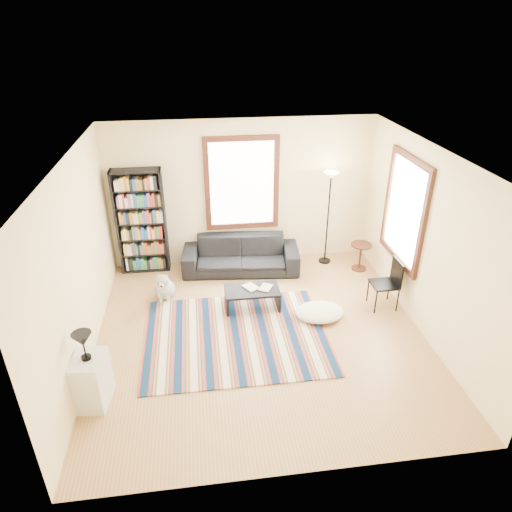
{
  "coord_description": "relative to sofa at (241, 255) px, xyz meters",
  "views": [
    {
      "loc": [
        -0.84,
        -5.67,
        4.39
      ],
      "look_at": [
        0.0,
        0.5,
        1.1
      ],
      "focal_mm": 32.0,
      "sensor_mm": 36.0,
      "label": 1
    }
  ],
  "objects": [
    {
      "name": "window_right",
      "position": [
        2.55,
        -1.25,
        1.28
      ],
      "size": [
        0.06,
        1.2,
        1.6
      ],
      "primitive_type": "cube",
      "color": "white",
      "rests_on": "wall_right"
    },
    {
      "name": "wall_right",
      "position": [
        2.63,
        -2.05,
        1.08
      ],
      "size": [
        0.1,
        5.0,
        2.8
      ],
      "primitive_type": "cube",
      "color": "#F6E6A5",
      "rests_on": "floor"
    },
    {
      "name": "wall_front",
      "position": [
        0.08,
        -4.6,
        1.08
      ],
      "size": [
        5.0,
        0.1,
        2.8
      ],
      "primitive_type": "cube",
      "color": "#F6E6A5",
      "rests_on": "floor"
    },
    {
      "name": "bookshelf",
      "position": [
        -1.82,
        0.27,
        0.68
      ],
      "size": [
        0.9,
        0.3,
        2.0
      ],
      "primitive_type": "cube",
      "color": "black",
      "rests_on": "floor"
    },
    {
      "name": "dog",
      "position": [
        -1.41,
        -0.81,
        -0.05
      ],
      "size": [
        0.43,
        0.58,
        0.55
      ],
      "primitive_type": null,
      "rotation": [
        0.0,
        0.0,
        -0.08
      ],
      "color": "#B9B9B9",
      "rests_on": "floor"
    },
    {
      "name": "coffee_table",
      "position": [
        0.05,
        -1.33,
        -0.14
      ],
      "size": [
        0.97,
        0.65,
        0.36
      ],
      "primitive_type": "cube",
      "rotation": [
        0.0,
        0.0,
        0.17
      ],
      "color": "black",
      "rests_on": "floor"
    },
    {
      "name": "book_b",
      "position": [
        0.2,
        -1.28,
        0.05
      ],
      "size": [
        0.28,
        0.3,
        0.02
      ],
      "primitive_type": "imported",
      "rotation": [
        0.0,
        0.0,
        -0.49
      ],
      "color": "beige",
      "rests_on": "coffee_table"
    },
    {
      "name": "sofa",
      "position": [
        0.0,
        0.0,
        0.0
      ],
      "size": [
        2.27,
        1.07,
        0.64
      ],
      "primitive_type": "imported",
      "rotation": [
        0.0,
        0.0,
        -0.1
      ],
      "color": "black",
      "rests_on": "floor"
    },
    {
      "name": "table_lamp",
      "position": [
        -2.22,
        -3.17,
        0.57
      ],
      "size": [
        0.29,
        0.29,
        0.38
      ],
      "primitive_type": null,
      "rotation": [
        0.0,
        0.0,
        0.23
      ],
      "color": "black",
      "rests_on": "white_cabinet"
    },
    {
      "name": "folding_chair",
      "position": [
        2.23,
        -1.58,
        0.11
      ],
      "size": [
        0.43,
        0.41,
        0.86
      ],
      "primitive_type": "cube",
      "rotation": [
        0.0,
        0.0,
        0.02
      ],
      "color": "black",
      "rests_on": "floor"
    },
    {
      "name": "book_a",
      "position": [
        -0.05,
        -1.33,
        0.05
      ],
      "size": [
        0.32,
        0.29,
        0.02
      ],
      "primitive_type": "imported",
      "rotation": [
        0.0,
        0.0,
        0.54
      ],
      "color": "beige",
      "rests_on": "coffee_table"
    },
    {
      "name": "floor_cushion",
      "position": [
        1.11,
        -1.76,
        -0.22
      ],
      "size": [
        0.94,
        0.8,
        0.2
      ],
      "primitive_type": "ellipsoid",
      "rotation": [
        0.0,
        0.0,
        0.27
      ],
      "color": "white",
      "rests_on": "floor"
    },
    {
      "name": "window_back",
      "position": [
        0.08,
        0.42,
        1.28
      ],
      "size": [
        1.2,
        0.06,
        1.6
      ],
      "primitive_type": "cube",
      "color": "white",
      "rests_on": "wall_back"
    },
    {
      "name": "wall_back",
      "position": [
        0.08,
        0.5,
        1.08
      ],
      "size": [
        5.0,
        0.1,
        2.8
      ],
      "primitive_type": "cube",
      "color": "#F6E6A5",
      "rests_on": "floor"
    },
    {
      "name": "ceiling",
      "position": [
        0.08,
        -2.05,
        2.53
      ],
      "size": [
        5.0,
        5.0,
        0.1
      ],
      "primitive_type": "cube",
      "color": "white",
      "rests_on": "floor"
    },
    {
      "name": "wall_left",
      "position": [
        -2.47,
        -2.05,
        1.08
      ],
      "size": [
        0.1,
        5.0,
        2.8
      ],
      "primitive_type": "cube",
      "color": "#F6E6A5",
      "rests_on": "floor"
    },
    {
      "name": "white_cabinet",
      "position": [
        -2.22,
        -3.17,
        0.03
      ],
      "size": [
        0.45,
        0.55,
        0.7
      ],
      "primitive_type": "cube",
      "rotation": [
        0.0,
        0.0,
        -0.14
      ],
      "color": "silver",
      "rests_on": "floor"
    },
    {
      "name": "rug",
      "position": [
        -0.3,
        -2.07,
        -0.31
      ],
      "size": [
        2.79,
        2.23,
        0.02
      ],
      "primitive_type": "cube",
      "color": "#0D2545",
      "rests_on": "floor"
    },
    {
      "name": "side_table",
      "position": [
        2.28,
        -0.29,
        -0.05
      ],
      "size": [
        0.47,
        0.47,
        0.54
      ],
      "primitive_type": "cylinder",
      "rotation": [
        0.0,
        0.0,
        0.19
      ],
      "color": "#411510",
      "rests_on": "floor"
    },
    {
      "name": "floor_lamp",
      "position": [
        1.7,
        0.1,
        0.61
      ],
      "size": [
        0.34,
        0.34,
        1.86
      ],
      "primitive_type": null,
      "rotation": [
        0.0,
        0.0,
        0.14
      ],
      "color": "black",
      "rests_on": "floor"
    },
    {
      "name": "floor",
      "position": [
        0.08,
        -2.05,
        -0.37
      ],
      "size": [
        5.0,
        5.0,
        0.1
      ],
      "primitive_type": "cube",
      "color": "tan",
      "rests_on": "ground"
    }
  ]
}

